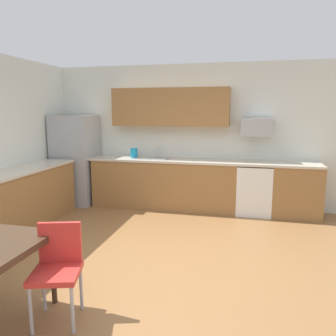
% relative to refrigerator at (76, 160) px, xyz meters
% --- Properties ---
extents(ground_plane, '(12.00, 12.00, 0.00)m').
position_rel_refrigerator_xyz_m(ground_plane, '(2.18, -2.22, -0.87)').
color(ground_plane, olive).
extents(wall_back, '(5.80, 0.10, 2.70)m').
position_rel_refrigerator_xyz_m(wall_back, '(2.18, 0.43, 0.48)').
color(wall_back, silver).
rests_on(wall_back, ground).
extents(cabinet_run_back, '(2.73, 0.60, 0.90)m').
position_rel_refrigerator_xyz_m(cabinet_run_back, '(1.79, 0.08, -0.42)').
color(cabinet_run_back, olive).
rests_on(cabinet_run_back, ground).
extents(cabinet_run_back_right, '(0.82, 0.60, 0.90)m').
position_rel_refrigerator_xyz_m(cabinet_run_back_right, '(4.17, 0.08, -0.42)').
color(cabinet_run_back_right, olive).
rests_on(cabinet_run_back_right, ground).
extents(cabinet_run_left, '(0.60, 2.00, 0.90)m').
position_rel_refrigerator_xyz_m(cabinet_run_left, '(-0.12, -1.42, -0.42)').
color(cabinet_run_left, olive).
rests_on(cabinet_run_left, ground).
extents(countertop_back, '(4.80, 0.64, 0.04)m').
position_rel_refrigerator_xyz_m(countertop_back, '(2.18, 0.08, 0.05)').
color(countertop_back, beige).
rests_on(countertop_back, cabinet_run_back).
extents(countertop_left, '(0.64, 2.00, 0.04)m').
position_rel_refrigerator_xyz_m(countertop_left, '(-0.12, -1.42, 0.05)').
color(countertop_left, beige).
rests_on(countertop_left, cabinet_run_left).
extents(upper_cabinets_back, '(2.20, 0.34, 0.70)m').
position_rel_refrigerator_xyz_m(upper_cabinets_back, '(1.88, 0.21, 1.03)').
color(upper_cabinets_back, olive).
extents(refrigerator, '(0.76, 0.70, 1.75)m').
position_rel_refrigerator_xyz_m(refrigerator, '(0.00, 0.00, 0.00)').
color(refrigerator, '#9EA0A5').
rests_on(refrigerator, ground).
extents(oven_range, '(0.60, 0.60, 0.91)m').
position_rel_refrigerator_xyz_m(oven_range, '(3.46, 0.08, -0.42)').
color(oven_range, white).
rests_on(oven_range, ground).
extents(microwave, '(0.54, 0.36, 0.32)m').
position_rel_refrigerator_xyz_m(microwave, '(3.46, 0.18, 0.68)').
color(microwave, '#9EA0A5').
extents(sink_basin, '(0.48, 0.40, 0.14)m').
position_rel_refrigerator_xyz_m(sink_basin, '(1.64, 0.08, 0.01)').
color(sink_basin, '#A5A8AD').
rests_on(sink_basin, countertop_back).
extents(sink_faucet, '(0.02, 0.02, 0.24)m').
position_rel_refrigerator_xyz_m(sink_faucet, '(1.64, 0.26, 0.17)').
color(sink_faucet, '#B2B5BA').
rests_on(sink_faucet, countertop_back).
extents(chair_near_table, '(0.50, 0.50, 0.85)m').
position_rel_refrigerator_xyz_m(chair_near_table, '(1.72, -3.48, -0.37)').
color(chair_near_table, red).
rests_on(chair_near_table, ground).
extents(kettle, '(0.14, 0.14, 0.20)m').
position_rel_refrigerator_xyz_m(kettle, '(1.18, 0.13, 0.15)').
color(kettle, '#198CBF').
rests_on(kettle, countertop_back).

